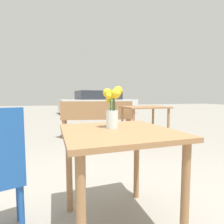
# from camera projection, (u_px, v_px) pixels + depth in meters

# --- Properties ---
(table_front) EXTENTS (0.76, 0.78, 0.72)m
(table_front) POSITION_uv_depth(u_px,v_px,m) (118.00, 147.00, 1.20)
(table_front) COLOR #9E7047
(table_front) RESTS_ON ground_plane
(flower_vase) EXTENTS (0.15, 0.14, 0.30)m
(flower_vase) POSITION_uv_depth(u_px,v_px,m) (113.00, 108.00, 1.24)
(flower_vase) COLOR silver
(flower_vase) RESTS_ON table_front
(bench_near) EXTENTS (1.67, 0.66, 0.85)m
(bench_near) POSITION_uv_depth(u_px,v_px,m) (97.00, 118.00, 4.06)
(bench_near) COLOR #9E7047
(bench_near) RESTS_ON ground_plane
(table_back) EXTENTS (0.88, 0.71, 0.76)m
(table_back) POSITION_uv_depth(u_px,v_px,m) (144.00, 112.00, 3.55)
(table_back) COLOR #9E7047
(table_back) RESTS_ON ground_plane
(parked_car) EXTENTS (4.67, 2.41, 1.32)m
(parked_car) POSITION_uv_depth(u_px,v_px,m) (98.00, 103.00, 10.48)
(parked_car) COLOR silver
(parked_car) RESTS_ON ground_plane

